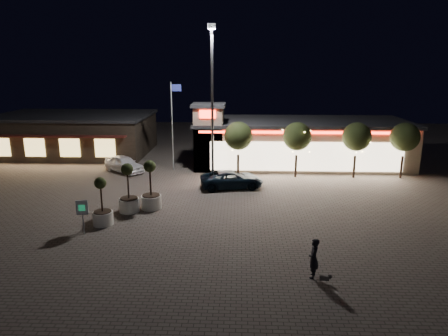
{
  "coord_description": "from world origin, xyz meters",
  "views": [
    {
      "loc": [
        4.13,
        -22.68,
        9.41
      ],
      "look_at": [
        2.98,
        6.0,
        2.02
      ],
      "focal_mm": 32.0,
      "sensor_mm": 36.0,
      "label": 1
    }
  ],
  "objects_px": {
    "white_sedan": "(124,164)",
    "planter_mid": "(102,210)",
    "pedestrian": "(314,258)",
    "valet_sign": "(82,210)",
    "planter_left": "(129,197)",
    "pickup_truck": "(232,179)"
  },
  "relations": [
    {
      "from": "valet_sign",
      "to": "pickup_truck",
      "type": "bearing_deg",
      "value": 48.09
    },
    {
      "from": "white_sedan",
      "to": "planter_left",
      "type": "xyz_separation_m",
      "value": [
        3.21,
        -10.06,
        0.27
      ]
    },
    {
      "from": "pickup_truck",
      "to": "white_sedan",
      "type": "bearing_deg",
      "value": 54.62
    },
    {
      "from": "planter_mid",
      "to": "valet_sign",
      "type": "height_order",
      "value": "planter_mid"
    },
    {
      "from": "white_sedan",
      "to": "valet_sign",
      "type": "bearing_deg",
      "value": -134.03
    },
    {
      "from": "white_sedan",
      "to": "planter_left",
      "type": "bearing_deg",
      "value": -122.83
    },
    {
      "from": "planter_left",
      "to": "valet_sign",
      "type": "xyz_separation_m",
      "value": [
        -1.65,
        -3.68,
        0.4
      ]
    },
    {
      "from": "planter_left",
      "to": "planter_mid",
      "type": "height_order",
      "value": "planter_left"
    },
    {
      "from": "planter_mid",
      "to": "pedestrian",
      "type": "bearing_deg",
      "value": -26.33
    },
    {
      "from": "pickup_truck",
      "to": "planter_left",
      "type": "distance_m",
      "value": 8.73
    },
    {
      "from": "white_sedan",
      "to": "pedestrian",
      "type": "height_order",
      "value": "pedestrian"
    },
    {
      "from": "white_sedan",
      "to": "pedestrian",
      "type": "distance_m",
      "value": 22.84
    },
    {
      "from": "pickup_truck",
      "to": "white_sedan",
      "type": "height_order",
      "value": "white_sedan"
    },
    {
      "from": "pickup_truck",
      "to": "white_sedan",
      "type": "xyz_separation_m",
      "value": [
        -9.89,
        4.46,
        0.06
      ]
    },
    {
      "from": "white_sedan",
      "to": "planter_left",
      "type": "distance_m",
      "value": 10.56
    },
    {
      "from": "pedestrian",
      "to": "valet_sign",
      "type": "bearing_deg",
      "value": -93.37
    },
    {
      "from": "white_sedan",
      "to": "planter_mid",
      "type": "relative_size",
      "value": 1.45
    },
    {
      "from": "pickup_truck",
      "to": "pedestrian",
      "type": "bearing_deg",
      "value": -174.83
    },
    {
      "from": "white_sedan",
      "to": "pedestrian",
      "type": "bearing_deg",
      "value": -103.07
    },
    {
      "from": "valet_sign",
      "to": "white_sedan",
      "type": "bearing_deg",
      "value": 96.5
    },
    {
      "from": "pickup_truck",
      "to": "planter_left",
      "type": "height_order",
      "value": "planter_left"
    },
    {
      "from": "white_sedan",
      "to": "planter_mid",
      "type": "height_order",
      "value": "planter_mid"
    }
  ]
}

